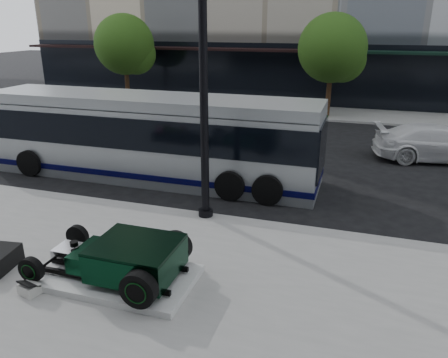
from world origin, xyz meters
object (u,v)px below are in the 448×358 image
(hot_rod, at_px, (127,258))
(transit_bus, at_px, (150,136))
(white_sedan, at_px, (438,143))
(lamppost, at_px, (204,95))

(hot_rod, xyz_separation_m, transit_bus, (-2.75, 6.55, 0.79))
(hot_rod, relative_size, white_sedan, 0.65)
(lamppost, height_order, white_sedan, lamppost)
(hot_rod, bearing_deg, white_sedan, 57.99)
(hot_rod, height_order, lamppost, lamppost)
(transit_bus, bearing_deg, lamppost, -42.56)
(lamppost, distance_m, transit_bus, 4.74)
(hot_rod, height_order, white_sedan, white_sedan)
(lamppost, bearing_deg, transit_bus, 137.44)
(hot_rod, distance_m, white_sedan, 13.92)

